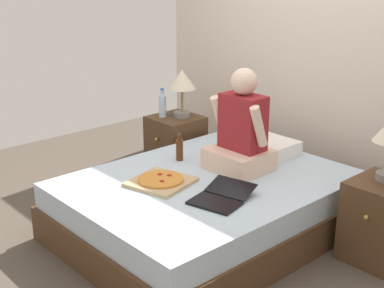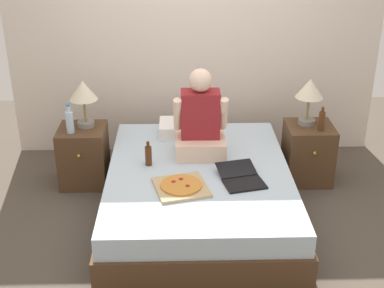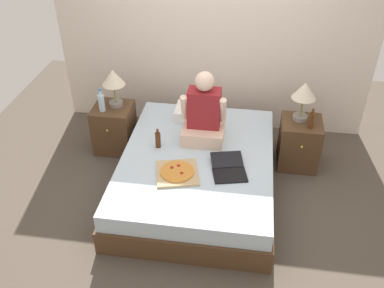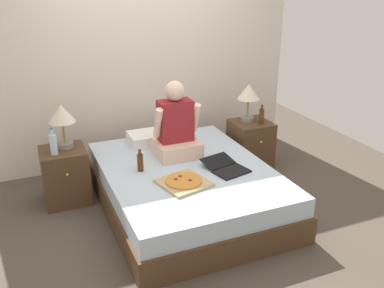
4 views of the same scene
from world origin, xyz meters
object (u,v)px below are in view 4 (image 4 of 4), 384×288
(laptop, at_px, (227,168))
(beer_bottle_on_bed, at_px, (140,162))
(beer_bottle, at_px, (262,116))
(person_seated, at_px, (176,129))
(lamp_on_left_nightstand, at_px, (62,117))
(water_bottle, at_px, (53,144))
(nightstand_right, at_px, (250,144))
(bed, at_px, (186,188))
(lamp_on_right_nightstand, at_px, (248,94))
(pizza_box, at_px, (184,182))
(nightstand_left, at_px, (65,175))

(laptop, height_order, beer_bottle_on_bed, beer_bottle_on_bed)
(beer_bottle, bearing_deg, person_seated, -170.63)
(lamp_on_left_nightstand, height_order, water_bottle, lamp_on_left_nightstand)
(lamp_on_left_nightstand, distance_m, laptop, 1.69)
(nightstand_right, distance_m, laptop, 1.12)
(bed, bearing_deg, lamp_on_right_nightstand, 32.15)
(bed, bearing_deg, lamp_on_left_nightstand, 147.60)
(nightstand_right, height_order, lamp_on_right_nightstand, lamp_on_right_nightstand)
(lamp_on_right_nightstand, xyz_separation_m, laptop, (-0.71, -0.87, -0.43))
(lamp_on_right_nightstand, distance_m, laptop, 1.20)
(water_bottle, distance_m, nightstand_right, 2.28)
(bed, height_order, nightstand_right, nightstand_right)
(laptop, relative_size, beer_bottle_on_bed, 2.17)
(water_bottle, bearing_deg, pizza_box, -39.77)
(water_bottle, height_order, beer_bottle_on_bed, water_bottle)
(lamp_on_left_nightstand, distance_m, nightstand_right, 2.21)
(bed, relative_size, pizza_box, 4.25)
(person_seated, bearing_deg, nightstand_right, 15.13)
(lamp_on_left_nightstand, height_order, nightstand_right, lamp_on_left_nightstand)
(pizza_box, bearing_deg, nightstand_right, 36.96)
(water_bottle, xyz_separation_m, beer_bottle, (2.31, -0.01, -0.02))
(lamp_on_left_nightstand, distance_m, pizza_box, 1.39)
(water_bottle, relative_size, pizza_box, 0.57)
(person_seated, height_order, beer_bottle_on_bed, person_seated)
(bed, relative_size, nightstand_left, 3.63)
(pizza_box, bearing_deg, nightstand_left, 134.97)
(beer_bottle, xyz_separation_m, laptop, (-0.81, -0.72, -0.20))
(person_seated, xyz_separation_m, beer_bottle_on_bed, (-0.45, -0.23, -0.20))
(nightstand_left, distance_m, beer_bottle, 2.27)
(beer_bottle, bearing_deg, water_bottle, 179.75)
(beer_bottle_on_bed, bearing_deg, lamp_on_left_nightstand, 137.42)
(lamp_on_left_nightstand, xyz_separation_m, beer_bottle, (2.19, -0.15, -0.23))
(lamp_on_left_nightstand, relative_size, laptop, 0.94)
(beer_bottle, distance_m, beer_bottle_on_bed, 1.64)
(bed, xyz_separation_m, laptop, (0.34, -0.21, 0.24))
(lamp_on_left_nightstand, distance_m, lamp_on_right_nightstand, 2.09)
(nightstand_right, bearing_deg, laptop, -132.13)
(person_seated, bearing_deg, beer_bottle, 9.37)
(beer_bottle, bearing_deg, nightstand_left, 177.44)
(nightstand_left, distance_m, lamp_on_left_nightstand, 0.61)
(nightstand_left, distance_m, beer_bottle_on_bed, 0.87)
(nightstand_left, bearing_deg, beer_bottle, -2.56)
(beer_bottle_on_bed, bearing_deg, nightstand_left, 141.85)
(nightstand_right, distance_m, beer_bottle, 0.40)
(water_bottle, relative_size, beer_bottle, 1.20)
(nightstand_right, xyz_separation_m, laptop, (-0.74, -0.82, 0.18))
(lamp_on_left_nightstand, xyz_separation_m, laptop, (1.38, -0.87, -0.43))
(lamp_on_right_nightstand, bearing_deg, beer_bottle, -56.31)
(lamp_on_right_nightstand, bearing_deg, water_bottle, -176.38)
(bed, bearing_deg, pizza_box, -115.72)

